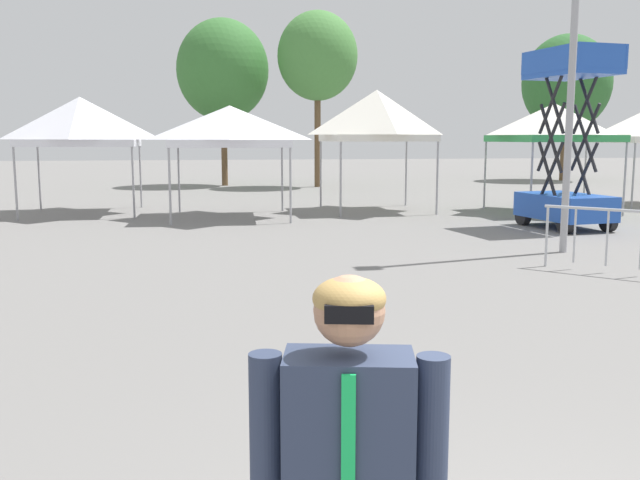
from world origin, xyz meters
TOP-DOWN VIEW (x-y plane):
  - canopy_tent_center at (-5.09, 19.15)m, footprint 3.29×3.29m
  - canopy_tent_far_right at (-0.85, 17.35)m, footprint 3.37×3.37m
  - canopy_tent_left_of_center at (3.59, 18.48)m, footprint 3.10×3.10m
  - canopy_tent_far_left at (8.65, 17.19)m, footprint 3.18×3.18m
  - scissor_lift at (7.16, 13.61)m, footprint 1.72×2.48m
  - tree_behind_tents_center at (-0.62, 30.80)m, footprint 4.20×4.20m
  - tree_behind_tents_right at (17.04, 31.97)m, footprint 4.51×4.51m
  - tree_behind_tents_left at (3.53, 29.18)m, footprint 3.57×3.57m
  - crowd_barrier_by_lift at (4.93, 8.15)m, footprint 1.49×1.55m

SIDE VIEW (x-z plane):
  - crowd_barrier_by_lift at x=4.93m, z-range 0.22..1.29m
  - scissor_lift at x=7.16m, z-range -0.87..3.44m
  - canopy_tent_far_right at x=-0.85m, z-range 0.98..4.07m
  - canopy_tent_far_left at x=8.65m, z-range 1.04..4.26m
  - canopy_tent_center at x=-5.09m, z-range 0.98..4.37m
  - canopy_tent_left_of_center at x=3.59m, z-range 1.05..4.69m
  - tree_behind_tents_right at x=17.04m, z-range 1.26..8.77m
  - tree_behind_tents_center at x=-0.62m, z-range 1.48..9.10m
  - tree_behind_tents_left at x=3.53m, z-range 1.91..9.69m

